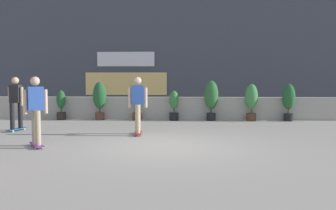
{
  "coord_description": "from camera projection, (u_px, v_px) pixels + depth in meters",
  "views": [
    {
      "loc": [
        0.53,
        -8.81,
        1.64
      ],
      "look_at": [
        0.0,
        1.5,
        0.9
      ],
      "focal_mm": 39.05,
      "sensor_mm": 36.0,
      "label": 1
    }
  ],
  "objects": [
    {
      "name": "skater_mid_plaza",
      "position": [
        138.0,
        103.0,
        10.64
      ],
      "size": [
        0.56,
        0.81,
        1.7
      ],
      "color": "maroon",
      "rests_on": "ground"
    },
    {
      "name": "potted_plant_3",
      "position": [
        174.0,
        105.0,
        14.4
      ],
      "size": [
        0.36,
        0.36,
        1.17
      ],
      "color": "black",
      "rests_on": "ground"
    },
    {
      "name": "potted_plant_5",
      "position": [
        251.0,
        100.0,
        14.23
      ],
      "size": [
        0.48,
        0.48,
        1.44
      ],
      "color": "brown",
      "rests_on": "ground"
    },
    {
      "name": "skater_foreground",
      "position": [
        36.0,
        108.0,
        8.71
      ],
      "size": [
        0.61,
        0.78,
        1.7
      ],
      "color": "#72338C",
      "rests_on": "ground"
    },
    {
      "name": "planter_wall",
      "position": [
        174.0,
        108.0,
        14.86
      ],
      "size": [
        18.0,
        0.4,
        0.9
      ],
      "primitive_type": "cube",
      "color": "#B2ADA3",
      "rests_on": "ground"
    },
    {
      "name": "building_backdrop",
      "position": [
        176.0,
        47.0,
        18.64
      ],
      "size": [
        20.0,
        2.08,
        6.5
      ],
      "color": "#424751",
      "rests_on": "ground"
    },
    {
      "name": "skater_far_left",
      "position": [
        16.0,
        101.0,
        11.43
      ],
      "size": [
        0.54,
        0.82,
        1.7
      ],
      "color": "#266699",
      "rests_on": "ground"
    },
    {
      "name": "potted_plant_1",
      "position": [
        100.0,
        98.0,
        14.53
      ],
      "size": [
        0.52,
        0.52,
        1.52
      ],
      "color": "brown",
      "rests_on": "ground"
    },
    {
      "name": "ground_plane",
      "position": [
        165.0,
        146.0,
        8.92
      ],
      "size": [
        48.0,
        48.0,
        0.0
      ],
      "primitive_type": "plane",
      "color": "#A8A093"
    },
    {
      "name": "potted_plant_0",
      "position": [
        61.0,
        104.0,
        14.63
      ],
      "size": [
        0.36,
        0.36,
        1.18
      ],
      "color": "#2D2823",
      "rests_on": "ground"
    },
    {
      "name": "potted_plant_4",
      "position": [
        211.0,
        97.0,
        14.3
      ],
      "size": [
        0.55,
        0.55,
        1.57
      ],
      "color": "black",
      "rests_on": "ground"
    },
    {
      "name": "potted_plant_6",
      "position": [
        289.0,
        100.0,
        14.16
      ],
      "size": [
        0.49,
        0.49,
        1.45
      ],
      "color": "black",
      "rests_on": "ground"
    },
    {
      "name": "potted_plant_2",
      "position": [
        137.0,
        104.0,
        14.47
      ],
      "size": [
        0.38,
        0.38,
        1.22
      ],
      "color": "brown",
      "rests_on": "ground"
    }
  ]
}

